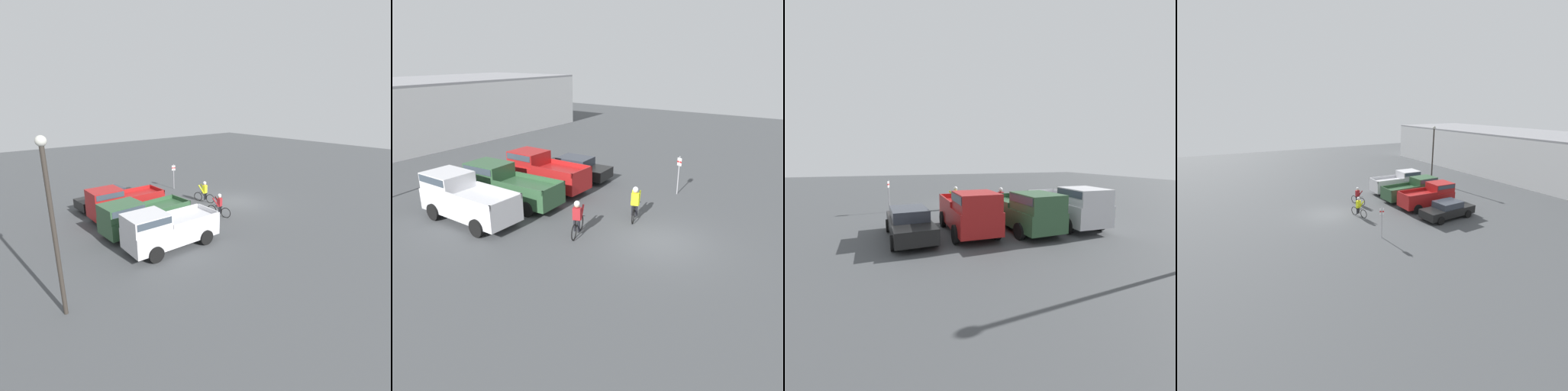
# 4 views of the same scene
# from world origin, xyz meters

# --- Properties ---
(ground_plane) EXTENTS (80.00, 80.00, 0.00)m
(ground_plane) POSITION_xyz_m (0.00, 0.00, 0.00)
(ground_plane) COLOR #424447
(pickup_truck_0) EXTENTS (2.25, 5.22, 2.22)m
(pickup_truck_0) POSITION_xyz_m (-3.13, 8.89, 1.15)
(pickup_truck_0) COLOR silver
(pickup_truck_0) RESTS_ON ground_plane
(pickup_truck_1) EXTENTS (2.32, 5.61, 2.08)m
(pickup_truck_1) POSITION_xyz_m (-0.36, 8.89, 1.08)
(pickup_truck_1) COLOR #2D5133
(pickup_truck_1) RESTS_ON ground_plane
(pickup_truck_2) EXTENTS (2.17, 4.97, 2.21)m
(pickup_truck_2) POSITION_xyz_m (2.46, 8.66, 1.15)
(pickup_truck_2) COLOR maroon
(pickup_truck_2) RESTS_ON ground_plane
(sedan_0) EXTENTS (2.17, 4.76, 1.43)m
(sedan_0) POSITION_xyz_m (5.26, 8.34, 0.72)
(sedan_0) COLOR black
(sedan_0) RESTS_ON ground_plane
(cyclist_0) EXTENTS (1.74, 0.68, 1.69)m
(cyclist_0) POSITION_xyz_m (1.57, 2.06, 0.86)
(cyclist_0) COLOR black
(cyclist_0) RESTS_ON ground_plane
(cyclist_1) EXTENTS (1.74, 0.68, 1.65)m
(cyclist_1) POSITION_xyz_m (-1.45, 3.36, 0.84)
(cyclist_1) COLOR black
(cyclist_1) RESTS_ON ground_plane
(fire_lane_sign) EXTENTS (0.13, 0.29, 2.25)m
(fire_lane_sign) POSITION_xyz_m (6.18, 1.70, 1.36)
(fire_lane_sign) COLOR #9E9EA3
(fire_lane_sign) RESTS_ON ground_plane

